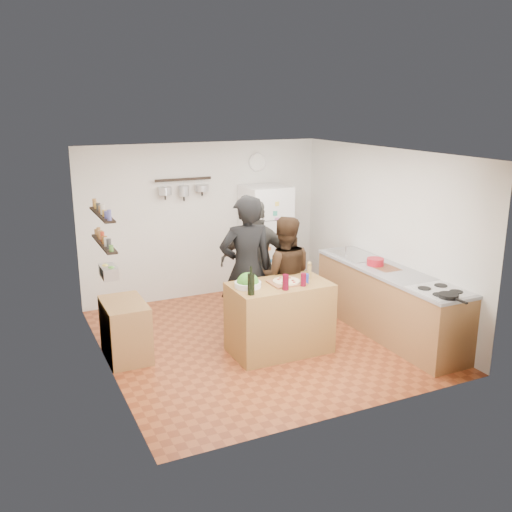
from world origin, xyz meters
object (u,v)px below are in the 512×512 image
skillet (448,296)px  red_bowl (375,262)px  pepper_mill (309,272)px  person_back (257,263)px  wall_clock (257,162)px  person_left (246,269)px  prep_island (280,318)px  salt_canister (306,279)px  salad_bowl (248,285)px  fridge (266,240)px  side_table (125,330)px  person_center (284,276)px  wine_bottle (251,284)px  counter_run (388,303)px

skillet → red_bowl: size_ratio=0.99×
red_bowl → pepper_mill: bearing=-175.0°
pepper_mill → person_back: 1.02m
red_bowl → wall_clock: (-0.70, 2.36, 1.18)m
person_left → prep_island: bearing=121.2°
salt_canister → salad_bowl: bearing=166.7°
fridge → wall_clock: 1.29m
person_back → wall_clock: 2.06m
wall_clock → side_table: wall_clock is taller
side_table → person_center: bearing=-3.8°
person_center → skillet: (1.19, -1.83, 0.12)m
skillet → fridge: size_ratio=0.13×
wine_bottle → person_left: size_ratio=0.13×
salad_bowl → prep_island: bearing=-6.8°
wine_bottle → prep_island: bearing=23.7°
prep_island → pepper_mill: 0.71m
wine_bottle → salad_bowl: bearing=73.5°
salt_canister → red_bowl: 1.29m
salad_bowl → person_center: size_ratio=0.20×
wine_bottle → wall_clock: 3.25m
pepper_mill → side_table: bearing=165.1°
pepper_mill → side_table: pepper_mill is taller
fridge → side_table: 3.14m
wine_bottle → side_table: (-1.33, 0.87, -0.67)m
skillet → person_left: bearing=133.5°
pepper_mill → red_bowl: size_ratio=0.75×
salad_bowl → counter_run: bearing=-4.9°
pepper_mill → counter_run: bearing=-8.5°
wine_bottle → red_bowl: wine_bottle is taller
counter_run → fridge: bearing=108.1°
salt_canister → red_bowl: size_ratio=0.52×
skillet → salad_bowl: bearing=144.8°
salt_canister → person_center: size_ratio=0.07×
red_bowl → salt_canister: bearing=-168.1°
salad_bowl → counter_run: salad_bowl is taller
salt_canister → fridge: fridge is taller
pepper_mill → wall_clock: size_ratio=0.59×
salad_bowl → pepper_mill: (0.87, 0.00, 0.05)m
pepper_mill → side_table: size_ratio=0.22×
red_bowl → side_table: red_bowl is taller
wine_bottle → skillet: bearing=-28.6°
person_center → wall_clock: bearing=-81.6°
salad_bowl → counter_run: 2.10m
salad_bowl → skillet: salad_bowl is taller
salt_canister → wall_clock: wall_clock is taller
person_back → salt_canister: bearing=126.7°
side_table → pepper_mill: bearing=-14.9°
person_center → skillet: 2.18m
person_left → fridge: 1.99m
pepper_mill → skillet: size_ratio=0.75×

